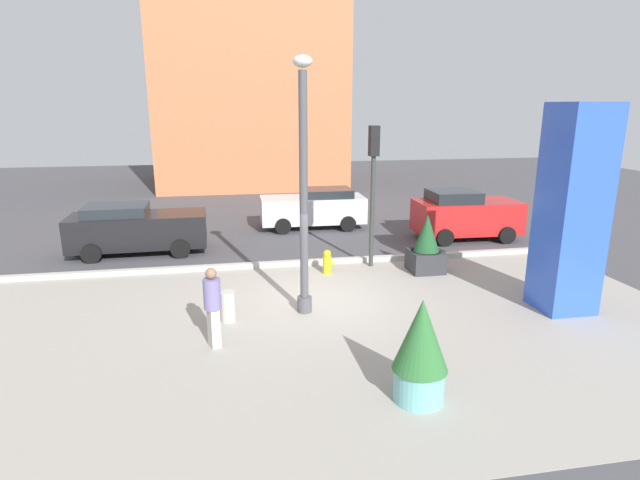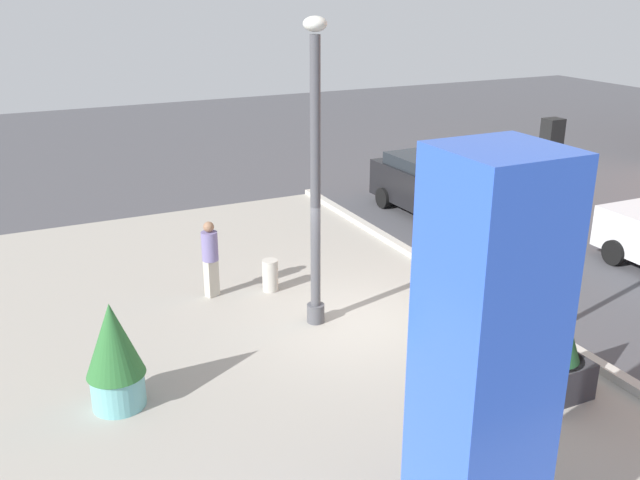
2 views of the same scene
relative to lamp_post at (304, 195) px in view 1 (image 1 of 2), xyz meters
name	(u,v)px [view 1 (image 1 of 2)]	position (x,y,z in m)	size (l,w,h in m)	color
ground_plane	(295,258)	(0.37, 4.70, -2.95)	(60.00, 60.00, 0.00)	#47474C
plaza_pavement	(330,333)	(0.37, -1.30, -2.95)	(18.00, 10.00, 0.02)	#9E998E
curb_strip	(298,263)	(0.37, 3.82, -2.87)	(18.00, 0.24, 0.16)	#B7B2A8
lamp_post	(304,195)	(0.00, 0.00, 0.00)	(0.44, 0.44, 6.06)	#4C4C51
art_pillar_blue	(572,210)	(6.39, -0.93, -0.42)	(1.26, 1.26, 5.06)	blue
potted_plant_near_right	(421,349)	(1.35, -4.25, -1.99)	(0.96, 0.96, 1.87)	#6BB2B2
potted_plant_mid_plaza	(426,247)	(4.16, 2.50, -2.17)	(1.00, 1.00, 1.80)	#2D2D33
fire_hydrant	(327,262)	(1.13, 2.84, -2.58)	(0.36, 0.26, 0.75)	gold
concrete_bollard	(228,307)	(-1.88, -0.25, -2.58)	(0.36, 0.36, 0.75)	#B2ADA3
traffic_light_corner	(373,173)	(2.65, 3.33, 0.04)	(0.28, 0.42, 4.40)	#333833
car_passing_lane	(137,228)	(-4.91, 6.24, -2.07)	(4.58, 2.13, 1.72)	black
car_curb_east	(465,215)	(7.14, 6.07, -2.01)	(3.96, 2.17, 1.89)	red
car_intersection	(314,208)	(1.77, 8.90, -2.10)	(4.32, 2.03, 1.65)	silver
pedestrian_on_sidewalk	(213,303)	(-2.17, -1.54, -1.97)	(0.47, 0.47, 1.76)	#B2AD9E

